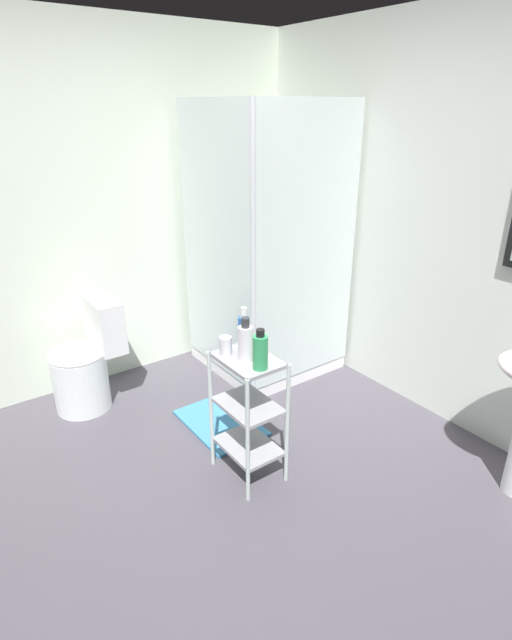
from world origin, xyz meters
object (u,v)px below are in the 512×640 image
at_px(lotion_bottle_white, 245,342).
at_px(shampoo_bottle_blue, 244,333).
at_px(toilet, 87,365).
at_px(rinse_cup, 225,346).
at_px(bath_mat, 220,423).
at_px(storage_cart, 248,408).
at_px(shower_stall, 264,315).
at_px(body_wash_bottle_green, 260,351).

bearing_deg(lotion_bottle_white, shampoo_bottle_blue, 150.04).
xyz_separation_m(toilet, rinse_cup, (1.13, 0.42, 0.47)).
height_order(lotion_bottle_white, bath_mat, lotion_bottle_white).
height_order(rinse_cup, bath_mat, rinse_cup).
relative_size(toilet, shampoo_bottle_blue, 2.99).
xyz_separation_m(storage_cart, lotion_bottle_white, (0.01, -0.02, 0.41)).
relative_size(lotion_bottle_white, bath_mat, 0.40).
relative_size(shower_stall, shampoo_bottle_blue, 7.88).
height_order(shower_stall, toilet, shower_stall).
bearing_deg(shower_stall, rinse_cup, -46.43).
relative_size(toilet, bath_mat, 1.27).
distance_m(storage_cart, body_wash_bottle_green, 0.42).
relative_size(rinse_cup, bath_mat, 0.17).
bearing_deg(body_wash_bottle_green, bath_mat, 168.20).
xyz_separation_m(storage_cart, shampoo_bottle_blue, (-0.07, 0.03, 0.41)).
bearing_deg(body_wash_bottle_green, shampoo_bottle_blue, 168.98).
bearing_deg(bath_mat, lotion_bottle_white, -15.43).
relative_size(toilet, storage_cart, 1.03).
distance_m(toilet, storage_cart, 1.33).
bearing_deg(lotion_bottle_white, body_wash_bottle_green, 5.09).
height_order(shower_stall, lotion_bottle_white, shower_stall).
xyz_separation_m(body_wash_bottle_green, rinse_cup, (-0.23, -0.06, -0.04)).
height_order(shampoo_bottle_blue, rinse_cup, shampoo_bottle_blue).
xyz_separation_m(storage_cart, bath_mat, (-0.49, 0.12, -0.43)).
relative_size(shower_stall, body_wash_bottle_green, 9.38).
bearing_deg(shampoo_bottle_blue, lotion_bottle_white, -29.96).
bearing_deg(shampoo_bottle_blue, bath_mat, 167.83).
relative_size(lotion_bottle_white, rinse_cup, 2.38).
bearing_deg(lotion_bottle_white, toilet, -159.42).
relative_size(storage_cart, shampoo_bottle_blue, 2.91).
xyz_separation_m(rinse_cup, bath_mat, (-0.39, 0.19, -0.78)).
distance_m(shower_stall, rinse_cup, 1.25).
bearing_deg(body_wash_bottle_green, rinse_cup, -165.87).
bearing_deg(body_wash_bottle_green, storage_cart, 174.64).
distance_m(storage_cart, rinse_cup, 0.38).
xyz_separation_m(shower_stall, storage_cart, (0.94, -0.81, -0.03)).
distance_m(shower_stall, lotion_bottle_white, 1.32).
height_order(toilet, body_wash_bottle_green, body_wash_bottle_green).
xyz_separation_m(lotion_bottle_white, bath_mat, (-0.51, 0.14, -0.83)).
distance_m(storage_cart, lotion_bottle_white, 0.41).
bearing_deg(storage_cart, bath_mat, 166.61).
bearing_deg(rinse_cup, bath_mat, 154.28).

